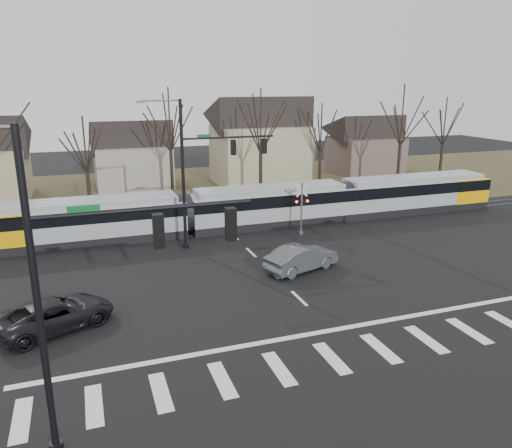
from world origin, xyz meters
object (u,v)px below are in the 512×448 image
object	(u,v)px
suv	(56,314)
rail_crossing_signal	(301,210)
sedan	(301,258)
tram	(268,204)

from	to	relation	value
suv	rail_crossing_signal	world-z (taller)	rail_crossing_signal
sedan	suv	xyz separation A→B (m)	(-14.06, -3.17, -0.06)
rail_crossing_signal	suv	bearing A→B (deg)	-149.55
tram	sedan	world-z (taller)	tram
sedan	rail_crossing_signal	distance (m)	7.70
tram	rail_crossing_signal	distance (m)	3.53
tram	sedan	xyz separation A→B (m)	(-1.67, -10.15, -0.95)
rail_crossing_signal	sedan	bearing A→B (deg)	-114.36
tram	sedan	bearing A→B (deg)	-99.34
suv	rail_crossing_signal	xyz separation A→B (m)	(17.21, 10.12, 1.14)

